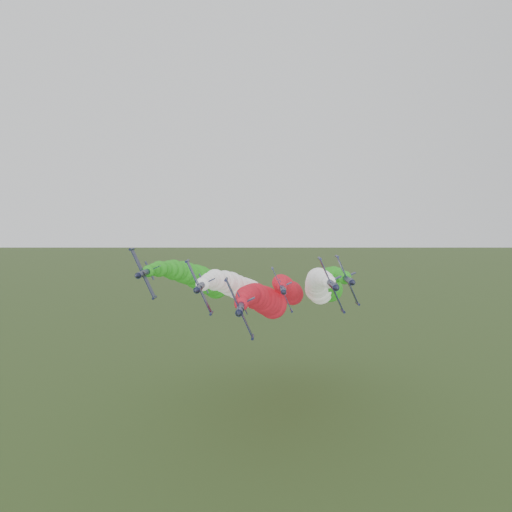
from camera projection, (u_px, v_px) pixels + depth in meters
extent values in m
cylinder|color=black|center=(240.00, 308.00, 75.72)|extent=(1.47, 9.07, 1.47)
cone|color=black|center=(239.00, 314.00, 70.39)|extent=(1.33, 1.81, 1.33)
cone|color=black|center=(242.00, 302.00, 80.65)|extent=(1.33, 0.91, 1.33)
ellipsoid|color=black|center=(242.00, 309.00, 73.69)|extent=(0.89, 1.90, 1.00)
cube|color=black|center=(239.00, 308.00, 75.53)|extent=(4.10, 1.92, 8.86)
cylinder|color=black|center=(226.00, 279.00, 75.24)|extent=(0.59, 2.62, 0.59)
cylinder|color=black|center=(253.00, 337.00, 75.81)|extent=(0.59, 2.62, 0.59)
cube|color=black|center=(248.00, 301.00, 79.50)|extent=(2.17, 1.51, 1.09)
cube|color=black|center=(242.00, 303.00, 79.54)|extent=(1.67, 1.11, 3.53)
sphere|color=#AF1321|center=(241.00, 304.00, 79.24)|extent=(2.27, 2.27, 2.27)
sphere|color=#AF1321|center=(243.00, 300.00, 83.75)|extent=(2.80, 2.80, 2.80)
sphere|color=#AF1321|center=(244.00, 298.00, 88.26)|extent=(3.20, 3.20, 3.20)
sphere|color=#AF1321|center=(246.00, 297.00, 92.78)|extent=(3.88, 3.88, 3.88)
sphere|color=#AF1321|center=(248.00, 296.00, 97.31)|extent=(4.05, 4.05, 4.05)
sphere|color=#AF1321|center=(249.00, 295.00, 101.84)|extent=(4.45, 4.45, 4.45)
sphere|color=#AF1321|center=(251.00, 295.00, 106.38)|extent=(4.37, 4.37, 4.37)
sphere|color=#AF1321|center=(254.00, 296.00, 110.92)|extent=(5.59, 5.59, 5.59)
sphere|color=#AF1321|center=(256.00, 296.00, 115.47)|extent=(6.18, 6.18, 6.18)
sphere|color=#AF1321|center=(258.00, 297.00, 120.01)|extent=(5.22, 5.22, 5.22)
sphere|color=#AF1321|center=(260.00, 298.00, 124.57)|extent=(6.06, 6.06, 6.06)
sphere|color=#AF1321|center=(263.00, 299.00, 129.12)|extent=(7.09, 7.09, 7.09)
sphere|color=#AF1321|center=(265.00, 300.00, 133.68)|extent=(7.57, 7.57, 7.57)
sphere|color=#AF1321|center=(268.00, 302.00, 138.24)|extent=(7.85, 7.85, 7.85)
sphere|color=#AF1321|center=(270.00, 303.00, 142.81)|extent=(7.21, 7.21, 7.21)
sphere|color=#AF1321|center=(273.00, 305.00, 147.38)|extent=(8.44, 8.44, 8.44)
cylinder|color=black|center=(200.00, 287.00, 84.09)|extent=(1.47, 9.07, 1.47)
cone|color=black|center=(196.00, 291.00, 78.76)|extent=(1.33, 1.81, 1.33)
cone|color=black|center=(204.00, 283.00, 89.02)|extent=(1.33, 0.91, 1.33)
ellipsoid|color=black|center=(201.00, 287.00, 82.06)|extent=(0.89, 1.90, 1.00)
cube|color=black|center=(199.00, 287.00, 83.90)|extent=(4.10, 1.92, 8.86)
cylinder|color=black|center=(187.00, 261.00, 83.61)|extent=(0.59, 2.62, 0.59)
cylinder|color=black|center=(211.00, 313.00, 84.18)|extent=(0.59, 2.62, 0.59)
cube|color=black|center=(209.00, 281.00, 87.87)|extent=(2.17, 1.51, 1.09)
cube|color=black|center=(204.00, 283.00, 87.91)|extent=(1.67, 1.11, 3.53)
sphere|color=white|center=(203.00, 284.00, 87.61)|extent=(2.50, 2.50, 2.50)
sphere|color=white|center=(206.00, 282.00, 92.12)|extent=(2.61, 2.61, 2.61)
sphere|color=white|center=(209.00, 281.00, 96.63)|extent=(3.09, 3.09, 3.09)
sphere|color=white|center=(212.00, 280.00, 101.15)|extent=(3.53, 3.53, 3.53)
sphere|color=white|center=(215.00, 280.00, 105.68)|extent=(4.57, 4.57, 4.57)
sphere|color=white|center=(218.00, 280.00, 110.21)|extent=(3.90, 3.90, 3.90)
sphere|color=white|center=(221.00, 281.00, 114.75)|extent=(4.45, 4.45, 4.45)
sphere|color=white|center=(224.00, 282.00, 119.29)|extent=(5.39, 5.39, 5.39)
sphere|color=white|center=(227.00, 283.00, 123.83)|extent=(5.22, 5.22, 5.22)
sphere|color=white|center=(231.00, 284.00, 128.38)|extent=(6.30, 6.30, 6.30)
sphere|color=white|center=(234.00, 285.00, 132.94)|extent=(5.55, 5.55, 5.55)
sphere|color=white|center=(237.00, 287.00, 137.49)|extent=(6.62, 6.62, 6.62)
sphere|color=white|center=(240.00, 288.00, 142.05)|extent=(6.67, 6.67, 6.67)
sphere|color=white|center=(243.00, 290.00, 146.61)|extent=(7.55, 7.55, 7.55)
sphere|color=white|center=(246.00, 292.00, 151.18)|extent=(8.20, 8.20, 8.20)
sphere|color=white|center=(249.00, 294.00, 155.75)|extent=(8.77, 8.77, 8.77)
cylinder|color=black|center=(332.00, 284.00, 83.39)|extent=(1.47, 9.07, 1.47)
cone|color=black|center=(337.00, 289.00, 78.06)|extent=(1.33, 1.81, 1.33)
cone|color=black|center=(328.00, 281.00, 88.32)|extent=(1.33, 0.91, 1.33)
ellipsoid|color=black|center=(336.00, 285.00, 81.37)|extent=(0.89, 1.90, 1.00)
cube|color=black|center=(331.00, 285.00, 83.20)|extent=(4.10, 1.92, 8.86)
cylinder|color=black|center=(320.00, 258.00, 82.92)|extent=(0.59, 2.62, 0.59)
cylinder|color=black|center=(343.00, 311.00, 83.48)|extent=(0.59, 2.62, 0.59)
cube|color=black|center=(335.00, 279.00, 87.17)|extent=(2.17, 1.51, 1.09)
cube|color=black|center=(330.00, 281.00, 87.21)|extent=(1.67, 1.11, 3.53)
sphere|color=white|center=(329.00, 282.00, 86.91)|extent=(2.32, 2.32, 2.32)
sphere|color=white|center=(326.00, 280.00, 91.42)|extent=(2.85, 2.85, 2.85)
sphere|color=white|center=(323.00, 278.00, 95.93)|extent=(3.25, 3.25, 3.25)
sphere|color=white|center=(321.00, 278.00, 100.45)|extent=(3.22, 3.22, 3.22)
sphere|color=white|center=(320.00, 278.00, 104.98)|extent=(4.08, 4.08, 4.08)
sphere|color=white|center=(319.00, 278.00, 109.51)|extent=(4.72, 4.72, 4.72)
sphere|color=white|center=(318.00, 279.00, 114.05)|extent=(5.10, 5.10, 5.10)
sphere|color=white|center=(317.00, 280.00, 118.59)|extent=(4.65, 4.65, 4.65)
sphere|color=white|center=(317.00, 281.00, 123.14)|extent=(5.43, 5.43, 5.43)
sphere|color=white|center=(317.00, 282.00, 127.69)|extent=(5.33, 5.33, 5.33)
sphere|color=white|center=(317.00, 284.00, 132.24)|extent=(6.26, 6.26, 6.26)
sphere|color=white|center=(317.00, 285.00, 136.79)|extent=(6.24, 6.24, 6.24)
sphere|color=white|center=(318.00, 287.00, 141.35)|extent=(6.44, 6.44, 6.44)
sphere|color=white|center=(318.00, 289.00, 145.92)|extent=(7.96, 7.96, 7.96)
sphere|color=white|center=(319.00, 290.00, 150.48)|extent=(6.74, 6.74, 6.74)
sphere|color=white|center=(320.00, 292.00, 155.05)|extent=(7.52, 7.52, 7.52)
cylinder|color=black|center=(144.00, 273.00, 90.34)|extent=(1.47, 9.07, 1.47)
cone|color=black|center=(137.00, 276.00, 85.01)|extent=(1.33, 1.81, 1.33)
cone|color=black|center=(150.00, 270.00, 95.27)|extent=(1.33, 0.91, 1.33)
ellipsoid|color=black|center=(143.00, 273.00, 88.32)|extent=(0.89, 1.90, 1.00)
cube|color=black|center=(143.00, 273.00, 90.15)|extent=(4.10, 1.92, 8.86)
cylinder|color=black|center=(132.00, 249.00, 89.87)|extent=(0.59, 2.62, 0.59)
cylinder|color=black|center=(154.00, 298.00, 90.43)|extent=(0.59, 2.62, 0.59)
cube|color=black|center=(154.00, 268.00, 94.12)|extent=(2.17, 1.51, 1.09)
cube|color=black|center=(150.00, 271.00, 94.16)|extent=(1.67, 1.11, 3.53)
sphere|color=#238B1A|center=(149.00, 271.00, 93.86)|extent=(2.30, 2.30, 2.30)
sphere|color=#238B1A|center=(154.00, 270.00, 98.37)|extent=(2.56, 2.56, 2.56)
sphere|color=#238B1A|center=(159.00, 269.00, 102.88)|extent=(3.37, 3.37, 3.37)
sphere|color=#238B1A|center=(164.00, 269.00, 107.40)|extent=(3.25, 3.25, 3.25)
sphere|color=#238B1A|center=(169.00, 269.00, 111.93)|extent=(4.00, 4.00, 4.00)
sphere|color=#238B1A|center=(174.00, 270.00, 116.46)|extent=(4.84, 4.84, 4.84)
sphere|color=#238B1A|center=(178.00, 271.00, 121.00)|extent=(4.59, 4.59, 4.59)
sphere|color=#238B1A|center=(183.00, 272.00, 125.54)|extent=(5.62, 5.62, 5.62)
sphere|color=#238B1A|center=(187.00, 273.00, 130.09)|extent=(5.83, 5.83, 5.83)
sphere|color=#238B1A|center=(191.00, 275.00, 134.64)|extent=(5.45, 5.45, 5.45)
sphere|color=#238B1A|center=(196.00, 276.00, 139.19)|extent=(6.76, 6.76, 6.76)
sphere|color=#238B1A|center=(200.00, 278.00, 143.74)|extent=(7.26, 7.26, 7.26)
sphere|color=#238B1A|center=(204.00, 280.00, 148.30)|extent=(6.60, 6.60, 6.60)
sphere|color=#238B1A|center=(208.00, 282.00, 152.86)|extent=(7.75, 7.75, 7.75)
sphere|color=#238B1A|center=(212.00, 284.00, 157.43)|extent=(7.76, 7.76, 7.76)
sphere|color=#238B1A|center=(216.00, 286.00, 162.00)|extent=(8.47, 8.47, 8.47)
cylinder|color=black|center=(348.00, 280.00, 93.04)|extent=(1.47, 9.07, 1.47)
cone|color=black|center=(353.00, 283.00, 87.71)|extent=(1.33, 1.81, 1.33)
cone|color=black|center=(344.00, 277.00, 97.97)|extent=(1.33, 0.91, 1.33)
ellipsoid|color=black|center=(352.00, 280.00, 91.01)|extent=(0.89, 1.90, 1.00)
cube|color=black|center=(347.00, 280.00, 92.84)|extent=(4.10, 1.92, 8.86)
cylinder|color=black|center=(337.00, 257.00, 92.56)|extent=(0.59, 2.62, 0.59)
cylinder|color=black|center=(358.00, 304.00, 93.13)|extent=(0.59, 2.62, 0.59)
cube|color=black|center=(350.00, 275.00, 96.81)|extent=(2.17, 1.51, 1.09)
cube|color=black|center=(345.00, 277.00, 96.85)|extent=(1.67, 1.11, 3.53)
sphere|color=#238B1A|center=(345.00, 278.00, 96.56)|extent=(2.61, 2.61, 2.61)
sphere|color=#238B1A|center=(341.00, 276.00, 101.06)|extent=(2.46, 2.46, 2.46)
sphere|color=#238B1A|center=(338.00, 275.00, 105.58)|extent=(3.13, 3.13, 3.13)
sphere|color=#238B1A|center=(336.00, 275.00, 110.10)|extent=(3.36, 3.36, 3.36)
sphere|color=#238B1A|center=(334.00, 275.00, 114.63)|extent=(3.95, 3.95, 3.95)
sphere|color=#238B1A|center=(332.00, 275.00, 119.16)|extent=(4.11, 4.11, 4.11)
sphere|color=#238B1A|center=(331.00, 276.00, 123.70)|extent=(4.52, 4.52, 4.52)
sphere|color=#238B1A|center=(330.00, 277.00, 128.24)|extent=(5.15, 5.15, 5.15)
sphere|color=#238B1A|center=(329.00, 278.00, 132.78)|extent=(4.94, 4.94, 4.94)
sphere|color=#238B1A|center=(329.00, 279.00, 137.33)|extent=(5.64, 5.64, 5.64)
sphere|color=#238B1A|center=(328.00, 281.00, 141.88)|extent=(6.44, 6.44, 6.44)
sphere|color=#238B1A|center=(328.00, 282.00, 146.44)|extent=(6.91, 6.91, 6.91)
sphere|color=#238B1A|center=(328.00, 284.00, 151.00)|extent=(6.96, 6.96, 6.96)
sphere|color=#238B1A|center=(329.00, 286.00, 155.56)|extent=(7.92, 7.92, 7.92)
sphere|color=#238B1A|center=(329.00, 287.00, 160.13)|extent=(8.06, 8.06, 8.06)
sphere|color=#238B1A|center=(330.00, 289.00, 164.69)|extent=(8.43, 8.43, 8.43)
cylinder|color=black|center=(283.00, 289.00, 102.98)|extent=(1.47, 9.07, 1.47)
cone|color=black|center=(284.00, 293.00, 97.65)|extent=(1.33, 1.81, 1.33)
cone|color=black|center=(282.00, 286.00, 107.91)|extent=(1.33, 0.91, 1.33)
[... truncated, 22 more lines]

